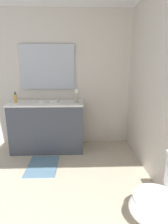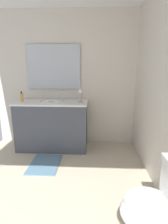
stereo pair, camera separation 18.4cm
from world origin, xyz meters
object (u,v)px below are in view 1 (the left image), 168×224
vanity_cabinet (48,126)px  sink_basin (47,104)px  mirror (48,67)px  toilet (165,203)px  soap_bottle (15,98)px  candle_holder_tall (77,96)px  bath_mat (43,166)px

vanity_cabinet → sink_basin: 0.39m
sink_basin → vanity_cabinet: bearing=-90.0°
sink_basin → mirror: 0.69m
vanity_cabinet → sink_basin: (-0.00, 0.00, 0.39)m
vanity_cabinet → toilet: vanity_cabinet is taller
soap_bottle → mirror: bearing=119.1°
candle_holder_tall → bath_mat: bearing=-41.8°
sink_basin → soap_bottle: 0.54m
mirror → bath_mat: size_ratio=1.62×
mirror → candle_holder_tall: mirror is taller
vanity_cabinet → soap_bottle: size_ratio=7.08×
toilet → mirror: bearing=-149.4°
vanity_cabinet → bath_mat: (0.62, 0.00, -0.43)m
soap_bottle → bath_mat: (0.61, 0.53, -0.93)m
candle_holder_tall → soap_bottle: size_ratio=1.26×
soap_bottle → candle_holder_tall: bearing=88.2°
bath_mat → vanity_cabinet: bearing=-180.0°
soap_bottle → toilet: 2.61m
vanity_cabinet → sink_basin: sink_basin is taller
mirror → soap_bottle: 0.79m
mirror → candle_holder_tall: (0.33, 0.52, -0.48)m
vanity_cabinet → toilet: size_ratio=1.70×
sink_basin → candle_holder_tall: candle_holder_tall is taller
vanity_cabinet → soap_bottle: (0.01, -0.53, 0.51)m
sink_basin → mirror: size_ratio=0.41×
candle_holder_tall → soap_bottle: (-0.03, -1.04, -0.04)m
mirror → soap_bottle: (0.29, -0.53, -0.52)m
vanity_cabinet → mirror: mirror is taller
sink_basin → bath_mat: (0.62, -0.00, -0.82)m
mirror → soap_bottle: mirror is taller
soap_bottle → bath_mat: bearing=40.7°
vanity_cabinet → bath_mat: 0.76m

